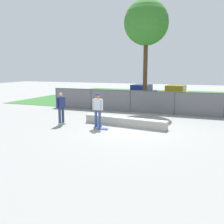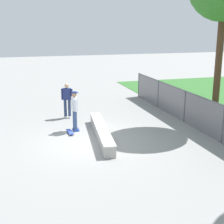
# 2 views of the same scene
# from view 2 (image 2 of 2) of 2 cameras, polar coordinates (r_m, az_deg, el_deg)

# --- Properties ---
(ground_plane) EXTENTS (80.00, 80.00, 0.00)m
(ground_plane) POSITION_cam_2_polar(r_m,az_deg,el_deg) (13.66, -3.46, -5.31)
(ground_plane) COLOR gray
(concrete_ledge) EXTENTS (4.89, 1.06, 0.48)m
(concrete_ledge) POSITION_cam_2_polar(r_m,az_deg,el_deg) (14.18, -1.86, -3.49)
(concrete_ledge) COLOR #A8A59E
(concrete_ledge) RESTS_ON ground
(skateboarder) EXTENTS (0.60, 0.31, 1.84)m
(skateboarder) POSITION_cam_2_polar(r_m,az_deg,el_deg) (14.90, -6.53, 0.50)
(skateboarder) COLOR #2647A5
(skateboarder) RESTS_ON ground
(skateboard) EXTENTS (0.81, 0.26, 0.09)m
(skateboard) POSITION_cam_2_polar(r_m,az_deg,el_deg) (14.83, -7.33, -3.45)
(skateboard) COLOR #334CB2
(skateboard) RESTS_ON ground
(chainlink_fence) EXTENTS (15.99, 0.07, 1.61)m
(chainlink_fence) POSITION_cam_2_polar(r_m,az_deg,el_deg) (15.30, 15.43, -0.15)
(chainlink_fence) COLOR #4C4C51
(chainlink_fence) RESTS_ON ground
(bystander) EXTENTS (0.39, 0.56, 1.82)m
(bystander) POSITION_cam_2_polar(r_m,az_deg,el_deg) (17.11, -7.84, 2.25)
(bystander) COLOR beige
(bystander) RESTS_ON ground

